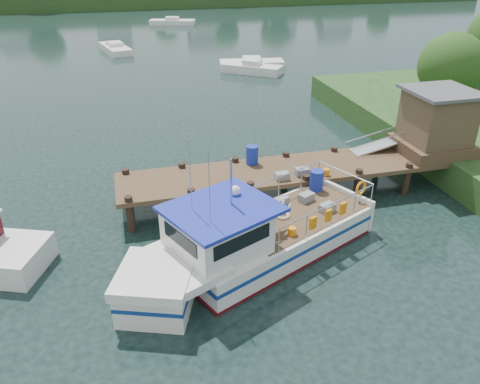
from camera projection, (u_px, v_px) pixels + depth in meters
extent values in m
plane|color=black|center=(253.00, 200.00, 21.45)|extent=(160.00, 160.00, 0.00)
cylinder|color=#332114|center=(443.00, 105.00, 28.98)|extent=(0.50, 0.50, 3.05)
sphere|color=#274819|center=(452.00, 66.00, 27.84)|extent=(3.90, 3.90, 3.90)
cube|color=#4C3724|center=(295.00, 169.00, 21.28)|extent=(16.00, 3.00, 0.20)
cylinder|color=black|center=(131.00, 217.00, 18.80)|extent=(0.32, 0.32, 1.90)
cylinder|color=black|center=(128.00, 188.00, 21.03)|extent=(0.32, 0.32, 1.90)
cylinder|color=black|center=(192.00, 209.00, 19.36)|extent=(0.32, 0.32, 1.90)
cylinder|color=black|center=(183.00, 182.00, 21.58)|extent=(0.32, 0.32, 1.90)
cylinder|color=black|center=(250.00, 202.00, 19.92)|extent=(0.32, 0.32, 1.90)
cylinder|color=black|center=(235.00, 176.00, 22.14)|extent=(0.32, 0.32, 1.90)
cylinder|color=black|center=(305.00, 195.00, 20.48)|extent=(0.32, 0.32, 1.90)
cylinder|color=black|center=(285.00, 170.00, 22.70)|extent=(0.32, 0.32, 1.90)
cylinder|color=black|center=(357.00, 188.00, 21.03)|extent=(0.32, 0.32, 1.90)
cylinder|color=black|center=(333.00, 165.00, 23.26)|extent=(0.32, 0.32, 1.90)
cylinder|color=black|center=(406.00, 182.00, 21.59)|extent=(0.32, 0.32, 1.90)
cylinder|color=black|center=(378.00, 160.00, 23.81)|extent=(0.32, 0.32, 1.90)
cylinder|color=black|center=(453.00, 176.00, 22.15)|extent=(0.32, 0.32, 1.90)
cylinder|color=black|center=(421.00, 155.00, 24.37)|extent=(0.32, 0.32, 1.90)
cube|color=#4C3724|center=(432.00, 146.00, 22.66)|extent=(3.20, 3.00, 0.60)
cube|color=#4D3C2B|center=(437.00, 119.00, 22.00)|extent=(2.60, 2.60, 2.40)
cube|color=#47474C|center=(443.00, 92.00, 21.39)|extent=(3.00, 3.00, 0.15)
cube|color=#A5A8AD|center=(379.00, 145.00, 22.94)|extent=(3.34, 0.90, 0.79)
cylinder|color=silver|center=(385.00, 138.00, 22.36)|extent=(3.34, 0.05, 0.76)
cylinder|color=silver|center=(377.00, 133.00, 23.04)|extent=(3.34, 0.05, 0.76)
cube|color=slate|center=(282.00, 176.00, 20.08)|extent=(0.60, 0.40, 0.30)
cube|color=slate|center=(302.00, 171.00, 20.48)|extent=(0.60, 0.40, 0.30)
cylinder|color=orange|center=(326.00, 172.00, 20.45)|extent=(0.30, 0.30, 0.28)
cylinder|color=#152897|center=(252.00, 155.00, 21.40)|extent=(0.56, 0.56, 0.85)
cube|color=silver|center=(274.00, 238.00, 17.61)|extent=(8.16, 5.93, 1.16)
cube|color=silver|center=(157.00, 294.00, 14.78)|extent=(2.76, 2.76, 1.16)
cube|color=silver|center=(155.00, 275.00, 14.43)|extent=(2.98, 3.07, 0.35)
cube|color=silver|center=(182.00, 264.00, 15.01)|extent=(3.04, 3.46, 0.30)
cube|color=navy|center=(274.00, 235.00, 17.54)|extent=(8.27, 6.00, 0.14)
cube|color=navy|center=(156.00, 290.00, 14.71)|extent=(2.81, 2.81, 0.14)
cube|color=#4E0B0F|center=(273.00, 249.00, 17.86)|extent=(8.26, 5.99, 0.14)
cube|color=#4C3724|center=(297.00, 214.00, 18.01)|extent=(6.10, 4.76, 0.04)
cube|color=silver|center=(342.00, 203.00, 19.77)|extent=(1.45, 2.84, 1.37)
cube|color=silver|center=(217.00, 232.00, 15.51)|extent=(3.67, 3.57, 1.52)
cube|color=black|center=(243.00, 242.00, 14.46)|extent=(2.04, 0.97, 0.51)
cube|color=black|center=(194.00, 209.00, 16.27)|extent=(2.04, 0.97, 0.51)
cube|color=black|center=(180.00, 239.00, 14.57)|extent=(0.80, 1.67, 0.51)
cube|color=#1A28A2|center=(222.00, 209.00, 15.24)|extent=(4.35, 4.10, 0.12)
cylinder|color=silver|center=(231.00, 182.00, 15.06)|extent=(0.11, 0.11, 1.62)
cylinder|color=silver|center=(209.00, 187.00, 13.85)|extent=(0.03, 0.03, 2.43)
cylinder|color=silver|center=(190.00, 176.00, 14.54)|extent=(0.03, 0.03, 2.43)
sphere|color=silver|center=(235.00, 191.00, 15.93)|extent=(0.48, 0.48, 0.36)
cylinder|color=silver|center=(330.00, 205.00, 16.69)|extent=(4.62, 2.15, 0.04)
cylinder|color=silver|center=(276.00, 178.00, 18.60)|extent=(4.62, 2.15, 0.04)
cylinder|color=silver|center=(346.00, 172.00, 19.08)|extent=(1.20, 2.55, 0.04)
cylinder|color=silver|center=(279.00, 241.00, 15.53)|extent=(0.06, 0.06, 0.96)
cylinder|color=silver|center=(227.00, 208.00, 17.44)|extent=(0.06, 0.06, 0.96)
cylinder|color=silver|center=(306.00, 227.00, 16.27)|extent=(0.06, 0.06, 0.96)
cylinder|color=silver|center=(254.00, 198.00, 18.18)|extent=(0.06, 0.06, 0.96)
cylinder|color=silver|center=(332.00, 215.00, 17.00)|extent=(0.06, 0.06, 0.96)
cylinder|color=silver|center=(279.00, 188.00, 18.91)|extent=(0.06, 0.06, 0.96)
cylinder|color=silver|center=(355.00, 204.00, 17.74)|extent=(0.06, 0.06, 0.96)
cylinder|color=silver|center=(301.00, 179.00, 19.65)|extent=(0.06, 0.06, 0.96)
cylinder|color=silver|center=(372.00, 196.00, 18.33)|extent=(0.06, 0.06, 0.96)
cylinder|color=silver|center=(319.00, 172.00, 20.24)|extent=(0.06, 0.06, 0.96)
cube|color=slate|center=(327.00, 208.00, 18.08)|extent=(0.72, 0.62, 0.32)
cube|color=slate|center=(306.00, 197.00, 18.84)|extent=(0.72, 0.62, 0.32)
cube|color=slate|center=(281.00, 201.00, 18.55)|extent=(0.67, 0.58, 0.32)
cylinder|color=#152897|center=(316.00, 181.00, 19.55)|extent=(0.75, 0.75, 0.89)
cylinder|color=orange|center=(292.00, 231.00, 16.64)|extent=(0.40, 0.40, 0.30)
torus|color=#BFB28C|center=(282.00, 216.00, 17.78)|extent=(0.75, 0.75, 0.12)
torus|color=orange|center=(361.00, 188.00, 18.74)|extent=(0.61, 0.35, 0.63)
cube|color=orange|center=(313.00, 223.00, 16.39)|extent=(0.30, 0.21, 0.46)
cube|color=orange|center=(328.00, 215.00, 16.84)|extent=(0.30, 0.21, 0.46)
cube|color=orange|center=(343.00, 208.00, 17.29)|extent=(0.30, 0.21, 0.46)
imported|color=silver|center=(268.00, 212.00, 16.37)|extent=(0.66, 0.77, 1.78)
cube|color=silver|center=(172.00, 22.00, 67.85)|extent=(6.83, 4.02, 0.70)
cube|color=silver|center=(172.00, 19.00, 67.60)|extent=(2.19, 2.02, 0.45)
cube|color=silver|center=(252.00, 69.00, 42.32)|extent=(5.41, 4.68, 0.75)
cube|color=silver|center=(252.00, 63.00, 42.05)|extent=(1.98, 1.94, 0.48)
cube|color=silver|center=(252.00, 64.00, 44.52)|extent=(6.29, 3.04, 0.60)
cube|color=silver|center=(252.00, 59.00, 44.31)|extent=(1.91, 1.71, 0.39)
cube|color=silver|center=(115.00, 49.00, 50.71)|extent=(3.55, 6.58, 0.67)
cube|color=silver|center=(115.00, 44.00, 50.47)|extent=(1.87, 2.06, 0.43)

